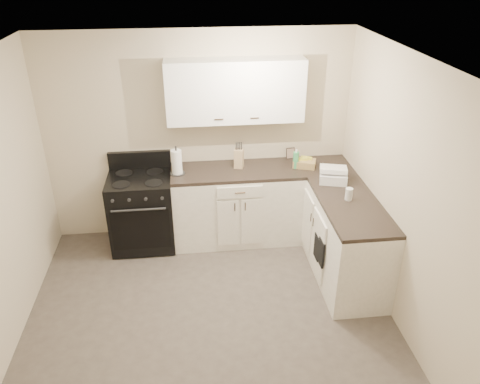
{
  "coord_description": "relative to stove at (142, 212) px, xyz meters",
  "views": [
    {
      "loc": [
        -0.11,
        -3.46,
        3.27
      ],
      "look_at": [
        0.39,
        0.85,
        0.98
      ],
      "focal_mm": 35.0,
      "sensor_mm": 36.0,
      "label": 1
    }
  ],
  "objects": [
    {
      "name": "floor",
      "position": [
        0.72,
        -1.48,
        -0.46
      ],
      "size": [
        3.6,
        3.6,
        0.0
      ],
      "primitive_type": "plane",
      "color": "#473F38",
      "rests_on": "ground"
    },
    {
      "name": "glass_jar",
      "position": [
        2.21,
        -0.84,
        0.54
      ],
      "size": [
        0.08,
        0.08,
        0.13
      ],
      "primitive_type": "cylinder",
      "rotation": [
        0.0,
        0.0,
        -0.04
      ],
      "color": "silver",
      "rests_on": "countertop_right"
    },
    {
      "name": "base_cabinets_back",
      "position": [
        1.14,
        0.02,
        -0.01
      ],
      "size": [
        1.55,
        0.6,
        0.9
      ],
      "primitive_type": "cube",
      "color": "white",
      "rests_on": "floor"
    },
    {
      "name": "picture_frame",
      "position": [
        1.84,
        0.28,
        0.55
      ],
      "size": [
        0.11,
        0.05,
        0.13
      ],
      "primitive_type": "cube",
      "rotation": [
        -0.14,
        0.0,
        0.12
      ],
      "color": "black",
      "rests_on": "countertop_back"
    },
    {
      "name": "wall_right",
      "position": [
        2.52,
        -1.48,
        0.79
      ],
      "size": [
        0.0,
        3.6,
        3.6
      ],
      "primitive_type": "plane",
      "rotation": [
        1.57,
        0.0,
        -1.57
      ],
      "color": "beige",
      "rests_on": "ground"
    },
    {
      "name": "countertop_right",
      "position": [
        2.22,
        -0.63,
        0.46
      ],
      "size": [
        0.6,
        1.9,
        0.04
      ],
      "primitive_type": "cube",
      "color": "black",
      "rests_on": "base_cabinets_right"
    },
    {
      "name": "upper_cabinets",
      "position": [
        1.14,
        0.18,
        1.38
      ],
      "size": [
        1.55,
        0.3,
        0.7
      ],
      "primitive_type": "cube",
      "color": "white",
      "rests_on": "wall_back"
    },
    {
      "name": "knife_block",
      "position": [
        1.17,
        0.09,
        0.59
      ],
      "size": [
        0.13,
        0.12,
        0.23
      ],
      "primitive_type": "cube",
      "rotation": [
        0.0,
        0.0,
        -0.29
      ],
      "color": "tan",
      "rests_on": "countertop_back"
    },
    {
      "name": "soap_bottle",
      "position": [
        1.84,
        -0.01,
        0.58
      ],
      "size": [
        0.07,
        0.07,
        0.2
      ],
      "primitive_type": "cylinder",
      "rotation": [
        0.0,
        0.0,
        0.09
      ],
      "color": "#3FA45C",
      "rests_on": "countertop_back"
    },
    {
      "name": "oven_mitt_near",
      "position": [
        1.9,
        -1.08,
        0.01
      ],
      "size": [
        0.02,
        0.17,
        0.29
      ],
      "primitive_type": "cube",
      "color": "black",
      "rests_on": "base_cabinets_right"
    },
    {
      "name": "base_cabinets_right",
      "position": [
        2.22,
        -0.63,
        -0.01
      ],
      "size": [
        0.6,
        1.9,
        0.9
      ],
      "primitive_type": "cube",
      "color": "white",
      "rests_on": "floor"
    },
    {
      "name": "countertop_back",
      "position": [
        1.14,
        0.02,
        0.46
      ],
      "size": [
        1.55,
        0.6,
        0.04
      ],
      "primitive_type": "cube",
      "color": "black",
      "rests_on": "base_cabinets_back"
    },
    {
      "name": "countertop_grill",
      "position": [
        2.18,
        -0.39,
        0.53
      ],
      "size": [
        0.36,
        0.35,
        0.11
      ],
      "primitive_type": "cube",
      "rotation": [
        0.0,
        0.0,
        -0.27
      ],
      "color": "white",
      "rests_on": "countertop_right"
    },
    {
      "name": "stove",
      "position": [
        0.0,
        0.0,
        0.0
      ],
      "size": [
        0.74,
        0.63,
        0.89
      ],
      "primitive_type": "cube",
      "color": "black",
      "rests_on": "floor"
    },
    {
      "name": "wall_back",
      "position": [
        0.72,
        0.32,
        0.79
      ],
      "size": [
        3.6,
        0.0,
        3.6
      ],
      "primitive_type": "plane",
      "rotation": [
        1.57,
        0.0,
        0.0
      ],
      "color": "beige",
      "rests_on": "ground"
    },
    {
      "name": "ceiling",
      "position": [
        0.72,
        -1.48,
        2.04
      ],
      "size": [
        3.6,
        3.6,
        0.0
      ],
      "primitive_type": "plane",
      "color": "white",
      "rests_on": "wall_back"
    },
    {
      "name": "wicker_basket",
      "position": [
        1.95,
        0.01,
        0.52
      ],
      "size": [
        0.3,
        0.25,
        0.09
      ],
      "primitive_type": "cube",
      "rotation": [
        0.0,
        0.0,
        -0.34
      ],
      "color": "#A7864F",
      "rests_on": "countertop_right"
    },
    {
      "name": "paper_towel",
      "position": [
        0.45,
        -0.0,
        0.62
      ],
      "size": [
        0.13,
        0.13,
        0.29
      ],
      "primitive_type": "cylinder",
      "rotation": [
        0.0,
        0.0,
        0.13
      ],
      "color": "white",
      "rests_on": "countertop_back"
    },
    {
      "name": "oven_mitt_far",
      "position": [
        1.9,
        -0.93,
        -0.03
      ],
      "size": [
        0.02,
        0.16,
        0.28
      ],
      "primitive_type": "cube",
      "color": "black",
      "rests_on": "base_cabinets_right"
    }
  ]
}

